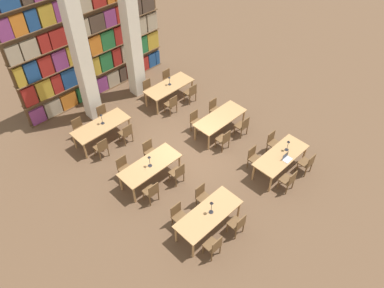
# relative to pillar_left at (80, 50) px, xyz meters

# --- Properties ---
(ground_plane) EXTENTS (40.00, 40.00, 0.00)m
(ground_plane) POSITION_rel_pillar_left_xyz_m (1.15, -4.29, -3.00)
(ground_plane) COLOR brown
(bookshelf_bank) EXTENTS (6.81, 0.35, 5.50)m
(bookshelf_bank) POSITION_rel_pillar_left_xyz_m (1.16, 1.18, -0.33)
(bookshelf_bank) COLOR brown
(bookshelf_bank) RESTS_ON ground_plane
(pillar_left) EXTENTS (0.53, 0.53, 6.00)m
(pillar_left) POSITION_rel_pillar_left_xyz_m (0.00, 0.00, 0.00)
(pillar_left) COLOR silver
(pillar_left) RESTS_ON ground_plane
(pillar_center) EXTENTS (0.53, 0.53, 6.00)m
(pillar_center) POSITION_rel_pillar_left_xyz_m (2.30, 0.00, 0.00)
(pillar_center) COLOR silver
(pillar_center) RESTS_ON ground_plane
(reading_table_0) EXTENTS (2.16, 0.88, 0.76)m
(reading_table_0) POSITION_rel_pillar_left_xyz_m (-0.63, -7.08, -2.32)
(reading_table_0) COLOR tan
(reading_table_0) RESTS_ON ground_plane
(chair_0) EXTENTS (0.42, 0.40, 0.88)m
(chair_0) POSITION_rel_pillar_left_xyz_m (-1.17, -7.81, -2.52)
(chair_0) COLOR brown
(chair_0) RESTS_ON ground_plane
(chair_1) EXTENTS (0.42, 0.40, 0.88)m
(chair_1) POSITION_rel_pillar_left_xyz_m (-1.17, -6.36, -2.52)
(chair_1) COLOR brown
(chair_1) RESTS_ON ground_plane
(chair_2) EXTENTS (0.42, 0.40, 0.88)m
(chair_2) POSITION_rel_pillar_left_xyz_m (-0.13, -7.81, -2.52)
(chair_2) COLOR brown
(chair_2) RESTS_ON ground_plane
(chair_3) EXTENTS (0.42, 0.40, 0.88)m
(chair_3) POSITION_rel_pillar_left_xyz_m (-0.13, -6.36, -2.52)
(chair_3) COLOR brown
(chair_3) RESTS_ON ground_plane
(desk_lamp_0) EXTENTS (0.14, 0.14, 0.50)m
(desk_lamp_0) POSITION_rel_pillar_left_xyz_m (-0.54, -7.10, -1.90)
(desk_lamp_0) COLOR #232328
(desk_lamp_0) RESTS_ON reading_table_0
(reading_table_1) EXTENTS (2.16, 0.88, 0.76)m
(reading_table_1) POSITION_rel_pillar_left_xyz_m (2.90, -7.15, -2.32)
(reading_table_1) COLOR tan
(reading_table_1) RESTS_ON ground_plane
(chair_4) EXTENTS (0.42, 0.40, 0.88)m
(chair_4) POSITION_rel_pillar_left_xyz_m (2.37, -7.88, -2.52)
(chair_4) COLOR brown
(chair_4) RESTS_ON ground_plane
(chair_5) EXTENTS (0.42, 0.40, 0.88)m
(chair_5) POSITION_rel_pillar_left_xyz_m (2.37, -6.43, -2.52)
(chair_5) COLOR brown
(chair_5) RESTS_ON ground_plane
(chair_6) EXTENTS (0.42, 0.40, 0.88)m
(chair_6) POSITION_rel_pillar_left_xyz_m (3.48, -7.88, -2.52)
(chair_6) COLOR brown
(chair_6) RESTS_ON ground_plane
(chair_7) EXTENTS (0.42, 0.40, 0.88)m
(chair_7) POSITION_rel_pillar_left_xyz_m (3.48, -6.43, -2.52)
(chair_7) COLOR brown
(chair_7) RESTS_ON ground_plane
(desk_lamp_1) EXTENTS (0.14, 0.14, 0.44)m
(desk_lamp_1) POSITION_rel_pillar_left_xyz_m (3.23, -7.14, -1.94)
(desk_lamp_1) COLOR #232328
(desk_lamp_1) RESTS_ON reading_table_1
(laptop) EXTENTS (0.32, 0.22, 0.21)m
(laptop) POSITION_rel_pillar_left_xyz_m (2.86, -7.40, -2.20)
(laptop) COLOR silver
(laptop) RESTS_ON reading_table_1
(reading_table_2) EXTENTS (2.16, 0.88, 0.76)m
(reading_table_2) POSITION_rel_pillar_left_xyz_m (-0.59, -4.35, -2.32)
(reading_table_2) COLOR tan
(reading_table_2) RESTS_ON ground_plane
(chair_8) EXTENTS (0.42, 0.40, 0.88)m
(chair_8) POSITION_rel_pillar_left_xyz_m (-1.16, -5.07, -2.52)
(chair_8) COLOR brown
(chair_8) RESTS_ON ground_plane
(chair_9) EXTENTS (0.42, 0.40, 0.88)m
(chair_9) POSITION_rel_pillar_left_xyz_m (-1.16, -3.63, -2.52)
(chair_9) COLOR brown
(chair_9) RESTS_ON ground_plane
(chair_10) EXTENTS (0.42, 0.40, 0.88)m
(chair_10) POSITION_rel_pillar_left_xyz_m (-0.02, -5.07, -2.52)
(chair_10) COLOR brown
(chair_10) RESTS_ON ground_plane
(chair_11) EXTENTS (0.42, 0.40, 0.88)m
(chair_11) POSITION_rel_pillar_left_xyz_m (-0.02, -3.63, -2.52)
(chair_11) COLOR brown
(chair_11) RESTS_ON ground_plane
(desk_lamp_2) EXTENTS (0.14, 0.14, 0.46)m
(desk_lamp_2) POSITION_rel_pillar_left_xyz_m (-0.63, -4.40, -1.92)
(desk_lamp_2) COLOR #232328
(desk_lamp_2) RESTS_ON reading_table_2
(reading_table_3) EXTENTS (2.16, 0.88, 0.76)m
(reading_table_3) POSITION_rel_pillar_left_xyz_m (2.89, -4.34, -2.32)
(reading_table_3) COLOR tan
(reading_table_3) RESTS_ON ground_plane
(chair_12) EXTENTS (0.42, 0.40, 0.88)m
(chair_12) POSITION_rel_pillar_left_xyz_m (2.32, -5.06, -2.52)
(chair_12) COLOR brown
(chair_12) RESTS_ON ground_plane
(chair_13) EXTENTS (0.42, 0.40, 0.88)m
(chair_13) POSITION_rel_pillar_left_xyz_m (2.32, -3.61, -2.52)
(chair_13) COLOR brown
(chair_13) RESTS_ON ground_plane
(chair_14) EXTENTS (0.42, 0.40, 0.88)m
(chair_14) POSITION_rel_pillar_left_xyz_m (3.39, -5.06, -2.52)
(chair_14) COLOR brown
(chair_14) RESTS_ON ground_plane
(chair_15) EXTENTS (0.42, 0.40, 0.88)m
(chair_15) POSITION_rel_pillar_left_xyz_m (3.39, -3.61, -2.52)
(chair_15) COLOR brown
(chair_15) RESTS_ON ground_plane
(reading_table_4) EXTENTS (2.16, 0.88, 0.76)m
(reading_table_4) POSITION_rel_pillar_left_xyz_m (-0.61, -1.54, -2.32)
(reading_table_4) COLOR tan
(reading_table_4) RESTS_ON ground_plane
(chair_16) EXTENTS (0.42, 0.40, 0.88)m
(chair_16) POSITION_rel_pillar_left_xyz_m (-1.14, -2.26, -2.52)
(chair_16) COLOR brown
(chair_16) RESTS_ON ground_plane
(chair_17) EXTENTS (0.42, 0.40, 0.88)m
(chair_17) POSITION_rel_pillar_left_xyz_m (-1.14, -0.81, -2.52)
(chair_17) COLOR brown
(chair_17) RESTS_ON ground_plane
(chair_18) EXTENTS (0.42, 0.40, 0.88)m
(chair_18) POSITION_rel_pillar_left_xyz_m (-0.03, -2.26, -2.52)
(chair_18) COLOR brown
(chair_18) RESTS_ON ground_plane
(chair_19) EXTENTS (0.42, 0.40, 0.88)m
(chair_19) POSITION_rel_pillar_left_xyz_m (-0.03, -0.81, -2.52)
(chair_19) COLOR brown
(chair_19) RESTS_ON ground_plane
(desk_lamp_3) EXTENTS (0.14, 0.14, 0.45)m
(desk_lamp_3) POSITION_rel_pillar_left_xyz_m (-0.50, -1.50, -1.93)
(desk_lamp_3) COLOR #232328
(desk_lamp_3) RESTS_ON reading_table_4
(reading_table_5) EXTENTS (2.16, 0.88, 0.76)m
(reading_table_5) POSITION_rel_pillar_left_xyz_m (2.89, -1.43, -2.32)
(reading_table_5) COLOR tan
(reading_table_5) RESTS_ON ground_plane
(chair_20) EXTENTS (0.42, 0.40, 0.88)m
(chair_20) POSITION_rel_pillar_left_xyz_m (2.36, -2.16, -2.52)
(chair_20) COLOR brown
(chair_20) RESTS_ON ground_plane
(chair_21) EXTENTS (0.42, 0.40, 0.88)m
(chair_21) POSITION_rel_pillar_left_xyz_m (2.36, -0.71, -2.52)
(chair_21) COLOR brown
(chair_21) RESTS_ON ground_plane
(chair_22) EXTENTS (0.42, 0.40, 0.88)m
(chair_22) POSITION_rel_pillar_left_xyz_m (3.47, -2.16, -2.52)
(chair_22) COLOR brown
(chair_22) RESTS_ON ground_plane
(chair_23) EXTENTS (0.42, 0.40, 0.88)m
(chair_23) POSITION_rel_pillar_left_xyz_m (3.47, -0.71, -2.52)
(chair_23) COLOR brown
(chair_23) RESTS_ON ground_plane
(desk_lamp_4) EXTENTS (0.14, 0.14, 0.40)m
(desk_lamp_4) POSITION_rel_pillar_left_xyz_m (2.95, -1.40, -1.97)
(desk_lamp_4) COLOR #232328
(desk_lamp_4) RESTS_ON reading_table_5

